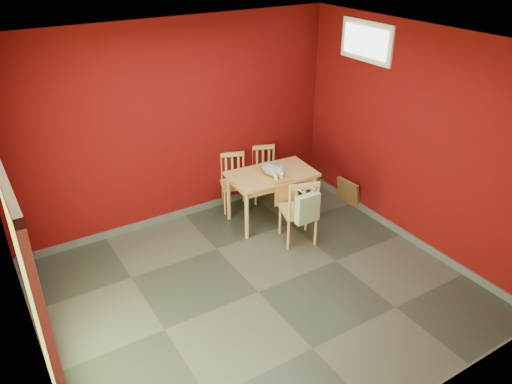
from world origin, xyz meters
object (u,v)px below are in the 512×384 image
chair_near (299,210)px  tote_bag (307,208)px  dining_table (272,179)px  chair_far_right (264,173)px  picture_frame (348,192)px  cat (272,167)px  chair_far_left (234,181)px

chair_near → tote_bag: chair_near is taller
dining_table → chair_far_right: size_ratio=1.48×
chair_far_right → tote_bag: size_ratio=1.84×
tote_bag → picture_frame: bearing=26.5°
chair_far_right → picture_frame: (0.93, -0.83, -0.22)m
tote_bag → cat: cat is taller
chair_near → picture_frame: bearing=18.7°
chair_near → picture_frame: 1.29m
dining_table → chair_near: (-0.00, -0.64, -0.16)m
dining_table → chair_near: chair_near is taller
dining_table → picture_frame: size_ratio=2.95×
tote_bag → dining_table: bearing=87.2°
cat → chair_far_right: bearing=83.7°
chair_far_left → chair_near: (0.26, -1.23, 0.05)m
chair_far_right → cat: (-0.29, -0.62, 0.42)m
dining_table → cat: cat is taller
chair_near → picture_frame: (1.19, 0.40, -0.27)m
cat → picture_frame: bearing=9.0°
chair_near → tote_bag: (-0.04, -0.21, 0.14)m
chair_near → tote_bag: 0.26m
chair_near → cat: cat is taller
dining_table → chair_far_left: chair_far_left is taller
dining_table → tote_bag: (-0.04, -0.86, -0.02)m
tote_bag → cat: bearing=89.1°
tote_bag → chair_far_left: bearing=98.5°
dining_table → picture_frame: 1.29m
chair_near → tote_bag: size_ratio=2.07×
dining_table → tote_bag: bearing=-92.8°
dining_table → chair_far_right: 0.68m
tote_bag → cat: size_ratio=0.99×
chair_far_right → chair_near: 1.26m
chair_far_left → chair_far_right: bearing=-0.1°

